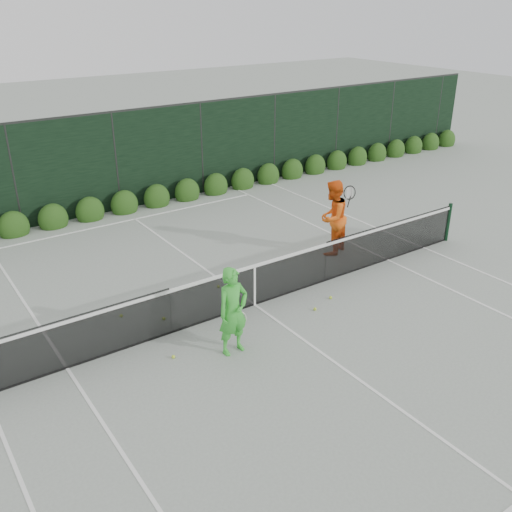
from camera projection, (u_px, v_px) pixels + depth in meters
ground at (255, 305)px, 12.43m from camera, size 80.00×80.00×0.00m
tennis_net at (254, 284)px, 12.20m from camera, size 12.90×0.10×1.07m
player_woman at (233, 311)px, 10.47m from camera, size 0.68×0.45×1.73m
player_man at (332, 218)px, 14.56m from camera, size 1.17×1.06×1.96m
court_lines at (255, 305)px, 12.43m from camera, size 11.03×23.83×0.01m
windscreen_fence at (344, 292)px, 9.77m from camera, size 32.00×21.07×3.06m
hedge_row at (125, 205)px, 17.69m from camera, size 31.66×0.65×0.94m
tennis_balls at (223, 312)px, 12.07m from camera, size 4.21×2.16×0.07m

